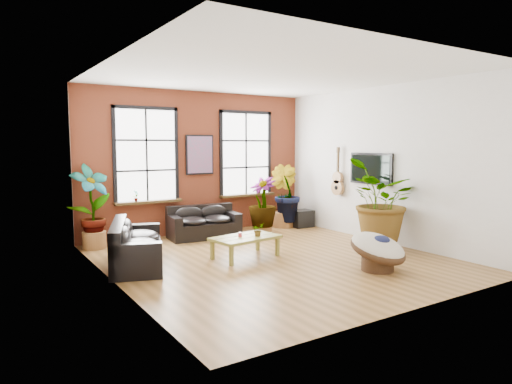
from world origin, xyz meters
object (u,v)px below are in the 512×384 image
(coffee_table, at_px, (245,239))
(papasan_chair, at_px, (378,249))
(sofa_back, at_px, (203,223))
(sofa_left, at_px, (134,246))

(coffee_table, distance_m, papasan_chair, 2.52)
(sofa_back, height_order, papasan_chair, sofa_back)
(sofa_back, xyz_separation_m, coffee_table, (-0.17, -2.20, 0.03))
(sofa_left, bearing_deg, coffee_table, -87.08)
(sofa_left, bearing_deg, sofa_back, -34.30)
(sofa_back, xyz_separation_m, sofa_left, (-2.18, -1.60, 0.02))
(sofa_back, height_order, sofa_left, sofa_left)
(sofa_left, distance_m, papasan_chair, 4.37)
(coffee_table, xyz_separation_m, papasan_chair, (1.48, -2.04, 0.01))
(sofa_back, bearing_deg, coffee_table, -88.07)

